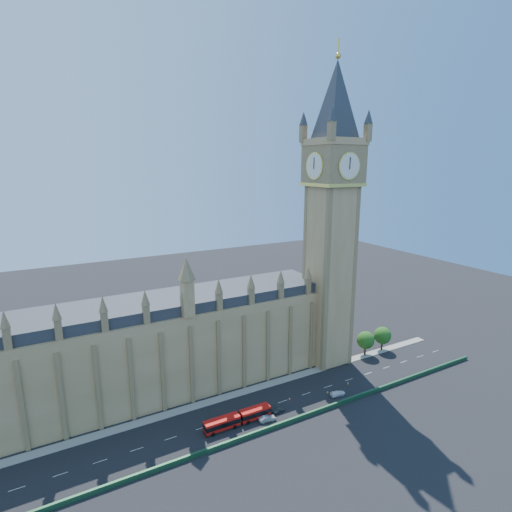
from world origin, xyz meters
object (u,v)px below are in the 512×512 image
car_grey (278,410)px  car_silver (267,418)px  car_white (338,393)px  red_bus (238,419)px

car_grey → car_silver: 4.79m
car_grey → car_white: 19.15m
car_white → red_bus: bearing=88.2°
car_grey → car_white: bearing=-100.6°
car_silver → car_white: car_silver is taller
red_bus → car_white: bearing=-3.4°
red_bus → car_grey: (11.70, -0.60, -0.97)m
car_grey → car_silver: bearing=106.6°
red_bus → car_grey: red_bus is taller
car_grey → red_bus: bearing=81.0°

